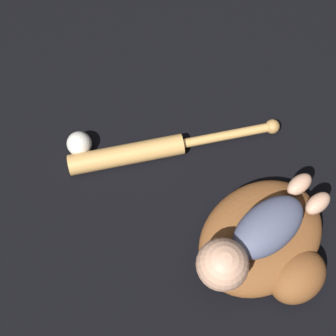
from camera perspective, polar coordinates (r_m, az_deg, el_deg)
ground_plane at (r=1.24m, az=9.51°, el=-10.93°), size 6.00×6.00×0.00m
baseball_glove at (r=1.20m, az=11.94°, el=-8.94°), size 0.36×0.34×0.11m
baby_figure at (r=1.09m, az=10.11°, el=-8.72°), size 0.38×0.14×0.12m
baseball_bat at (r=1.29m, az=-2.39°, el=2.18°), size 0.52×0.36×0.06m
baseball at (r=1.31m, az=-10.76°, el=2.92°), size 0.07×0.07×0.07m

